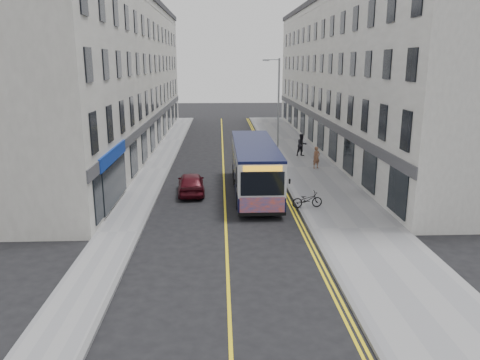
{
  "coord_description": "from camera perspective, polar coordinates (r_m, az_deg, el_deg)",
  "views": [
    {
      "loc": [
        -0.24,
        -21.77,
        7.72
      ],
      "look_at": [
        0.81,
        2.4,
        1.6
      ],
      "focal_mm": 35.0,
      "sensor_mm": 36.0,
      "label": 1
    }
  ],
  "objects": [
    {
      "name": "road_dbl_yellow_inner",
      "position": [
        34.85,
        3.82,
        1.37
      ],
      "size": [
        0.1,
        64.0,
        0.01
      ],
      "primitive_type": "cube",
      "color": "yellow",
      "rests_on": "ground"
    },
    {
      "name": "car_white",
      "position": [
        41.55,
        1.57,
        4.45
      ],
      "size": [
        2.01,
        4.36,
        1.38
      ],
      "primitive_type": "imported",
      "rotation": [
        0.0,
        0.0,
        -0.13
      ],
      "color": "silver",
      "rests_on": "ground"
    },
    {
      "name": "kerb_west",
      "position": [
        34.83,
        -8.62,
        1.34
      ],
      "size": [
        0.18,
        64.0,
        0.13
      ],
      "primitive_type": "cube",
      "color": "slate",
      "rests_on": "ground"
    },
    {
      "name": "ground",
      "position": [
        23.1,
        -1.76,
        -5.33
      ],
      "size": [
        140.0,
        140.0,
        0.0
      ],
      "primitive_type": "plane",
      "color": "black",
      "rests_on": "ground"
    },
    {
      "name": "pavement_east",
      "position": [
        35.23,
        8.19,
        1.49
      ],
      "size": [
        4.5,
        64.0,
        0.12
      ],
      "primitive_type": "cube",
      "color": "gray",
      "rests_on": "ground"
    },
    {
      "name": "road_centre_line",
      "position": [
        34.65,
        -2.03,
        1.31
      ],
      "size": [
        0.12,
        64.0,
        0.01
      ],
      "primitive_type": "cube",
      "color": "yellow",
      "rests_on": "ground"
    },
    {
      "name": "pedestrian_far",
      "position": [
        39.14,
        7.54,
        4.25
      ],
      "size": [
        1.09,
        0.97,
        1.85
      ],
      "primitive_type": "imported",
      "rotation": [
        0.0,
        0.0,
        0.36
      ],
      "color": "black",
      "rests_on": "pavement_east"
    },
    {
      "name": "terrace_east",
      "position": [
        44.37,
        13.16,
        12.26
      ],
      "size": [
        6.0,
        46.0,
        13.0
      ],
      "primitive_type": "cube",
      "color": "silver",
      "rests_on": "ground"
    },
    {
      "name": "streetlamp",
      "position": [
        36.2,
        4.58,
        8.86
      ],
      "size": [
        1.32,
        0.18,
        8.0
      ],
      "color": "#95989D",
      "rests_on": "ground"
    },
    {
      "name": "car_maroon",
      "position": [
        28.22,
        -5.98,
        -0.38
      ],
      "size": [
        1.81,
        3.95,
        1.31
      ],
      "primitive_type": "imported",
      "rotation": [
        0.0,
        0.0,
        3.21
      ],
      "color": "#490C15",
      "rests_on": "ground"
    },
    {
      "name": "bicycle",
      "position": [
        25.31,
        8.19,
        -2.4
      ],
      "size": [
        1.73,
        0.8,
        0.87
      ],
      "primitive_type": "imported",
      "rotation": [
        0.0,
        0.0,
        1.7
      ],
      "color": "black",
      "rests_on": "pavement_east"
    },
    {
      "name": "pedestrian_near",
      "position": [
        34.74,
        9.3,
        2.72
      ],
      "size": [
        0.69,
        0.58,
        1.6
      ],
      "primitive_type": "imported",
      "rotation": [
        0.0,
        0.0,
        0.41
      ],
      "color": "brown",
      "rests_on": "pavement_east"
    },
    {
      "name": "pavement_west",
      "position": [
        34.96,
        -10.25,
        1.31
      ],
      "size": [
        2.0,
        64.0,
        0.12
      ],
      "primitive_type": "cube",
      "color": "gray",
      "rests_on": "ground"
    },
    {
      "name": "terrace_west",
      "position": [
        43.68,
        -14.38,
        12.16
      ],
      "size": [
        6.0,
        46.0,
        13.0
      ],
      "primitive_type": "cube",
      "color": "silver",
      "rests_on": "ground"
    },
    {
      "name": "road_dbl_yellow_outer",
      "position": [
        34.87,
        4.15,
        1.37
      ],
      "size": [
        0.1,
        64.0,
        0.01
      ],
      "primitive_type": "cube",
      "color": "yellow",
      "rests_on": "ground"
    },
    {
      "name": "city_bus",
      "position": [
        27.98,
        1.78,
        1.71
      ],
      "size": [
        2.46,
        10.53,
        3.06
      ],
      "color": "black",
      "rests_on": "ground"
    },
    {
      "name": "kerb_east",
      "position": [
        34.89,
        4.56,
        1.47
      ],
      "size": [
        0.18,
        64.0,
        0.13
      ],
      "primitive_type": "cube",
      "color": "slate",
      "rests_on": "ground"
    }
  ]
}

